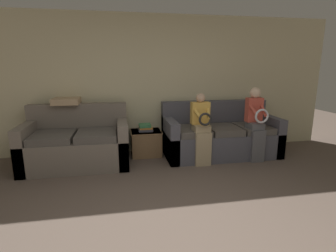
# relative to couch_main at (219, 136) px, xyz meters

# --- Properties ---
(wall_back) EXTENTS (7.41, 0.06, 2.55)m
(wall_back) POSITION_rel_couch_main_xyz_m (-1.35, 0.50, 0.93)
(wall_back) COLOR beige
(wall_back) RESTS_ON ground_plane
(couch_main) EXTENTS (2.07, 0.95, 0.97)m
(couch_main) POSITION_rel_couch_main_xyz_m (0.00, 0.00, 0.00)
(couch_main) COLOR #4C4C56
(couch_main) RESTS_ON ground_plane
(couch_side) EXTENTS (1.66, 0.96, 0.99)m
(couch_side) POSITION_rel_couch_main_xyz_m (-2.53, -0.08, 0.01)
(couch_side) COLOR #70665B
(couch_side) RESTS_ON ground_plane
(child_left_seated) EXTENTS (0.31, 0.37, 1.18)m
(child_left_seated) POSITION_rel_couch_main_xyz_m (-0.49, -0.41, 0.31)
(child_left_seated) COLOR tan
(child_left_seated) RESTS_ON ground_plane
(child_right_seated) EXTENTS (0.28, 0.38, 1.27)m
(child_right_seated) POSITION_rel_couch_main_xyz_m (0.49, -0.40, 0.37)
(child_right_seated) COLOR #56565B
(child_right_seated) RESTS_ON ground_plane
(side_shelf) EXTENTS (0.56, 0.50, 0.46)m
(side_shelf) POSITION_rel_couch_main_xyz_m (-1.36, 0.20, -0.10)
(side_shelf) COLOR olive
(side_shelf) RESTS_ON ground_plane
(book_stack) EXTENTS (0.26, 0.25, 0.13)m
(book_stack) POSITION_rel_couch_main_xyz_m (-1.37, 0.20, 0.18)
(book_stack) COLOR #4C4C56
(book_stack) RESTS_ON side_shelf
(throw_pillow) EXTENTS (0.44, 0.44, 0.10)m
(throw_pillow) POSITION_rel_couch_main_xyz_m (-2.71, 0.25, 0.69)
(throw_pillow) COLOR tan
(throw_pillow) RESTS_ON couch_side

